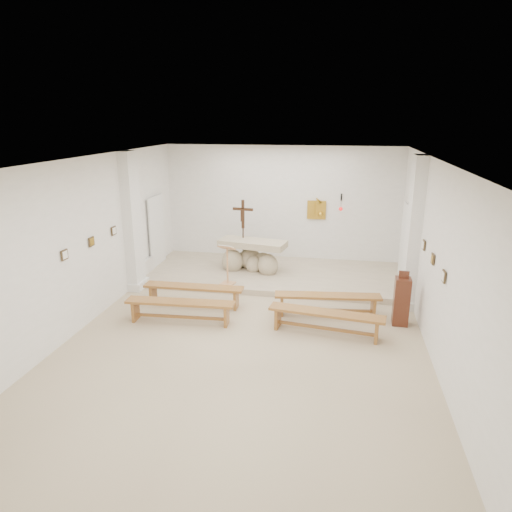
% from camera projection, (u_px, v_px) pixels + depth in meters
% --- Properties ---
extents(ground, '(7.00, 10.00, 0.00)m').
position_uv_depth(ground, '(249.00, 332.00, 9.43)').
color(ground, '#C1B08B').
rests_on(ground, ground).
extents(wall_left, '(0.02, 10.00, 3.50)m').
position_uv_depth(wall_left, '(85.00, 243.00, 9.53)').
color(wall_left, white).
rests_on(wall_left, ground).
extents(wall_right, '(0.02, 10.00, 3.50)m').
position_uv_depth(wall_right, '(436.00, 261.00, 8.32)').
color(wall_right, white).
rests_on(wall_right, ground).
extents(wall_back, '(7.00, 0.02, 3.50)m').
position_uv_depth(wall_back, '(281.00, 205.00, 13.62)').
color(wall_back, white).
rests_on(wall_back, ground).
extents(ceiling, '(7.00, 10.00, 0.02)m').
position_uv_depth(ceiling, '(248.00, 161.00, 8.42)').
color(ceiling, silver).
rests_on(ceiling, wall_back).
extents(sanctuary_platform, '(6.98, 3.00, 0.15)m').
position_uv_depth(sanctuary_platform, '(274.00, 274.00, 12.71)').
color(sanctuary_platform, '#C3B296').
rests_on(sanctuary_platform, ground).
extents(pilaster_left, '(0.26, 0.55, 3.50)m').
position_uv_depth(pilaster_left, '(132.00, 222.00, 11.39)').
color(pilaster_left, white).
rests_on(pilaster_left, ground).
extents(pilaster_right, '(0.26, 0.55, 3.50)m').
position_uv_depth(pilaster_right, '(413.00, 234.00, 10.23)').
color(pilaster_right, white).
rests_on(pilaster_right, ground).
extents(gold_wall_relief, '(0.55, 0.04, 0.55)m').
position_uv_depth(gold_wall_relief, '(317.00, 210.00, 13.44)').
color(gold_wall_relief, gold).
rests_on(gold_wall_relief, wall_back).
extents(sanctuary_lamp, '(0.11, 0.36, 0.44)m').
position_uv_depth(sanctuary_lamp, '(341.00, 207.00, 13.04)').
color(sanctuary_lamp, black).
rests_on(sanctuary_lamp, wall_back).
extents(station_frame_left_front, '(0.03, 0.20, 0.20)m').
position_uv_depth(station_frame_left_front, '(64.00, 255.00, 8.78)').
color(station_frame_left_front, '#42321D').
rests_on(station_frame_left_front, wall_left).
extents(station_frame_left_mid, '(0.03, 0.20, 0.20)m').
position_uv_depth(station_frame_left_mid, '(91.00, 242.00, 9.72)').
color(station_frame_left_mid, '#42321D').
rests_on(station_frame_left_mid, wall_left).
extents(station_frame_left_rear, '(0.03, 0.20, 0.20)m').
position_uv_depth(station_frame_left_rear, '(114.00, 231.00, 10.66)').
color(station_frame_left_rear, '#42321D').
rests_on(station_frame_left_rear, wall_left).
extents(station_frame_right_front, '(0.03, 0.20, 0.20)m').
position_uv_depth(station_frame_right_front, '(444.00, 276.00, 7.58)').
color(station_frame_right_front, '#42321D').
rests_on(station_frame_right_front, wall_right).
extents(station_frame_right_mid, '(0.03, 0.20, 0.20)m').
position_uv_depth(station_frame_right_mid, '(433.00, 259.00, 8.52)').
color(station_frame_right_mid, '#42321D').
rests_on(station_frame_right_mid, wall_right).
extents(station_frame_right_rear, '(0.03, 0.20, 0.20)m').
position_uv_depth(station_frame_right_rear, '(424.00, 245.00, 9.47)').
color(station_frame_right_rear, '#42321D').
rests_on(station_frame_right_rear, wall_right).
extents(radiator_left, '(0.10, 0.85, 0.52)m').
position_uv_depth(radiator_left, '(146.00, 269.00, 12.49)').
color(radiator_left, silver).
rests_on(radiator_left, ground).
extents(radiator_right, '(0.10, 0.85, 0.52)m').
position_uv_depth(radiator_right, '(406.00, 285.00, 11.30)').
color(radiator_right, silver).
rests_on(radiator_right, ground).
extents(altar, '(1.94, 1.04, 0.95)m').
position_uv_depth(altar, '(252.00, 258.00, 12.71)').
color(altar, '#BAAB8E').
rests_on(altar, sanctuary_platform).
extents(lectern, '(0.44, 0.39, 1.08)m').
position_uv_depth(lectern, '(227.00, 265.00, 11.56)').
color(lectern, tan).
rests_on(lectern, sanctuary_platform).
extents(crucifix_stand, '(0.59, 0.26, 1.94)m').
position_uv_depth(crucifix_stand, '(243.00, 229.00, 12.78)').
color(crucifix_stand, '#3D2413').
rests_on(crucifix_stand, sanctuary_platform).
extents(potted_plant, '(0.57, 0.51, 0.55)m').
position_uv_depth(potted_plant, '(244.00, 258.00, 13.03)').
color(potted_plant, '#2A5120').
rests_on(potted_plant, sanctuary_platform).
extents(donation_pedestal, '(0.33, 0.33, 1.20)m').
position_uv_depth(donation_pedestal, '(401.00, 301.00, 9.65)').
color(donation_pedestal, '#502716').
rests_on(donation_pedestal, ground).
extents(bench_left_front, '(2.35, 0.41, 0.50)m').
position_uv_depth(bench_left_front, '(194.00, 291.00, 10.67)').
color(bench_left_front, brown).
rests_on(bench_left_front, ground).
extents(bench_right_front, '(2.37, 0.63, 0.50)m').
position_uv_depth(bench_right_front, '(328.00, 300.00, 10.13)').
color(bench_right_front, brown).
rests_on(bench_right_front, ground).
extents(bench_left_second, '(2.36, 0.49, 0.50)m').
position_uv_depth(bench_left_second, '(180.00, 306.00, 9.78)').
color(bench_left_second, brown).
rests_on(bench_left_second, ground).
extents(bench_right_second, '(2.37, 0.69, 0.50)m').
position_uv_depth(bench_right_second, '(326.00, 317.00, 9.24)').
color(bench_right_second, brown).
rests_on(bench_right_second, ground).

